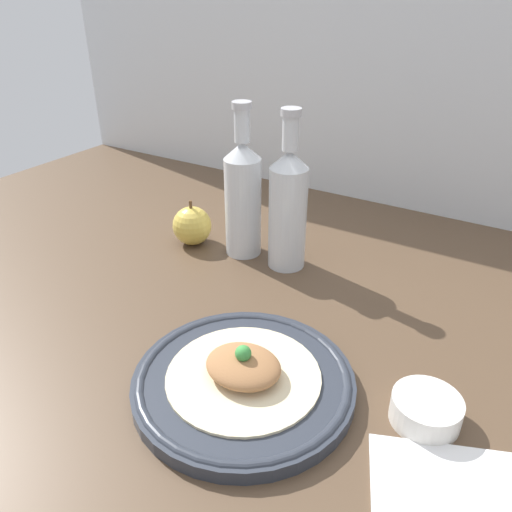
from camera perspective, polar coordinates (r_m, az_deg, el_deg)
The scene contains 9 objects.
ground_plane at distance 80.17cm, azimuth 0.58°, elevation -7.60°, with size 180.00×110.00×4.00cm, color brown.
wall_backsplash at distance 113.80cm, azimuth 16.18°, elevation 25.10°, with size 180.00×3.00×80.00cm.
plate at distance 65.27cm, azimuth -1.43°, elevation -14.10°, with size 28.26×28.26×2.29cm.
plated_food at distance 63.97cm, azimuth -1.45°, elevation -12.85°, with size 19.63×19.63×4.87cm.
cider_bottle_left at distance 91.08cm, azimuth -1.51°, elevation 6.87°, with size 6.70×6.70×28.25cm.
cider_bottle_right at distance 86.77cm, azimuth 3.67°, elevation 5.65°, with size 6.70×6.70×28.25cm.
apple at distance 98.22cm, azimuth -7.32°, elevation 3.46°, with size 7.60×7.60×9.06cm.
napkin at distance 59.45cm, azimuth 21.29°, elevation -23.60°, with size 19.09×16.78×0.80cm.
dipping_bowl at distance 64.32cm, azimuth 18.83°, elevation -16.31°, with size 8.21×8.21×3.38cm.
Camera 1 is at (32.87, -55.29, 45.85)cm, focal length 35.00 mm.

